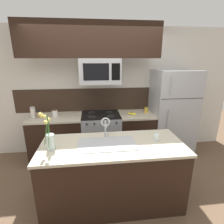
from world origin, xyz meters
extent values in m
plane|color=brown|center=(0.00, 0.00, 0.00)|extent=(10.00, 10.00, 0.00)
cube|color=silver|center=(0.30, 1.28, 1.30)|extent=(5.20, 0.10, 2.60)
cube|color=#332319|center=(0.00, 1.22, 1.15)|extent=(3.46, 0.01, 0.48)
cube|color=black|center=(-0.88, 0.90, 0.44)|extent=(1.00, 0.62, 0.88)
cube|color=beige|center=(-0.88, 0.90, 0.89)|extent=(1.03, 0.65, 0.03)
cube|color=black|center=(0.73, 0.90, 0.44)|extent=(0.69, 0.62, 0.88)
cube|color=beige|center=(0.73, 0.90, 0.89)|extent=(0.72, 0.65, 0.03)
cube|color=#A8AAAF|center=(0.00, 0.90, 0.46)|extent=(0.76, 0.62, 0.91)
cube|color=black|center=(0.00, 0.90, 0.92)|extent=(0.76, 0.62, 0.01)
cylinder|color=black|center=(-0.18, 0.76, 0.93)|extent=(0.15, 0.15, 0.01)
cylinder|color=black|center=(0.18, 0.76, 0.93)|extent=(0.15, 0.15, 0.01)
cylinder|color=black|center=(-0.18, 1.04, 0.93)|extent=(0.15, 0.15, 0.01)
cylinder|color=black|center=(0.18, 1.04, 0.93)|extent=(0.15, 0.15, 0.01)
cylinder|color=black|center=(-0.27, 0.58, 0.85)|extent=(0.03, 0.02, 0.03)
cylinder|color=black|center=(-0.14, 0.58, 0.85)|extent=(0.03, 0.02, 0.03)
cylinder|color=black|center=(0.00, 0.58, 0.85)|extent=(0.03, 0.02, 0.03)
cylinder|color=black|center=(0.14, 0.58, 0.85)|extent=(0.03, 0.02, 0.03)
cylinder|color=black|center=(0.27, 0.58, 0.85)|extent=(0.03, 0.02, 0.03)
cube|color=#A8AAAF|center=(0.00, 0.88, 1.77)|extent=(0.74, 0.40, 0.45)
cube|color=black|center=(-0.07, 0.68, 1.77)|extent=(0.45, 0.00, 0.29)
cube|color=black|center=(0.27, 0.68, 1.77)|extent=(0.15, 0.00, 0.29)
cube|color=black|center=(-0.16, 0.85, 2.29)|extent=(2.46, 0.34, 0.60)
cube|color=#A8AAAF|center=(1.49, 0.92, 0.89)|extent=(0.85, 0.72, 1.78)
cube|color=black|center=(1.49, 0.56, 1.28)|extent=(0.81, 0.00, 0.01)
cylinder|color=#99999E|center=(1.24, 0.54, 1.53)|extent=(0.01, 0.01, 0.32)
cylinder|color=#99999E|center=(1.24, 0.54, 0.75)|extent=(0.01, 0.01, 0.68)
cylinder|color=silver|center=(-1.28, 0.90, 1.00)|extent=(0.09, 0.09, 0.19)
cylinder|color=#B2B2B7|center=(-1.28, 0.90, 1.11)|extent=(0.09, 0.09, 0.02)
cylinder|color=#997F5B|center=(-1.17, 0.88, 0.97)|extent=(0.09, 0.09, 0.12)
cylinder|color=black|center=(-1.17, 0.88, 1.04)|extent=(0.09, 0.09, 0.01)
cylinder|color=silver|center=(-0.89, 0.92, 0.97)|extent=(0.11, 0.11, 0.12)
cylinder|color=#4C331E|center=(-0.89, 0.92, 1.04)|extent=(0.11, 0.11, 0.01)
ellipsoid|color=yellow|center=(0.62, 0.83, 0.93)|extent=(0.17, 0.10, 0.07)
ellipsoid|color=yellow|center=(0.62, 0.85, 0.93)|extent=(0.18, 0.06, 0.05)
ellipsoid|color=yellow|center=(0.63, 0.83, 0.93)|extent=(0.18, 0.06, 0.06)
ellipsoid|color=yellow|center=(0.63, 0.85, 0.93)|extent=(0.17, 0.10, 0.05)
cylinder|color=brown|center=(0.63, 0.84, 0.96)|extent=(0.02, 0.02, 0.03)
cylinder|color=gold|center=(0.95, 0.95, 0.97)|extent=(0.08, 0.08, 0.11)
cube|color=black|center=(0.09, -0.35, 0.44)|extent=(1.87, 0.77, 0.88)
cube|color=beige|center=(0.09, -0.35, 0.89)|extent=(1.90, 0.80, 0.03)
cube|color=#ADAFB5|center=(0.01, -0.35, 0.91)|extent=(0.76, 0.42, 0.01)
cube|color=#ADAFB5|center=(-0.16, -0.35, 0.84)|extent=(0.30, 0.32, 0.15)
cube|color=#ADAFB5|center=(0.19, -0.35, 0.84)|extent=(0.30, 0.32, 0.15)
cylinder|color=#B7BABF|center=(0.01, -0.10, 0.92)|extent=(0.04, 0.04, 0.02)
cylinder|color=#B7BABF|center=(0.01, -0.10, 1.04)|extent=(0.02, 0.02, 0.22)
torus|color=#B7BABF|center=(0.01, -0.15, 1.15)|extent=(0.13, 0.02, 0.13)
cylinder|color=#B7BABF|center=(0.01, -0.21, 1.12)|extent=(0.02, 0.02, 0.06)
cube|color=#B7BABF|center=(0.05, -0.10, 0.95)|extent=(0.07, 0.01, 0.01)
cylinder|color=silver|center=(0.69, -0.32, 0.96)|extent=(0.07, 0.07, 0.10)
cylinder|color=silver|center=(-0.69, -0.40, 1.01)|extent=(0.10, 0.10, 0.20)
cylinder|color=silver|center=(-0.69, -0.40, 0.95)|extent=(0.09, 0.09, 0.06)
cylinder|color=#386B2D|center=(-0.72, -0.39, 1.16)|extent=(0.08, 0.03, 0.37)
sphere|color=#EFE066|center=(-0.76, -0.37, 1.35)|extent=(0.05, 0.05, 0.05)
cylinder|color=#386B2D|center=(-0.69, -0.38, 1.13)|extent=(0.01, 0.04, 0.32)
sphere|color=#EFE066|center=(-0.69, -0.36, 1.29)|extent=(0.05, 0.05, 0.05)
cylinder|color=#386B2D|center=(-0.70, -0.41, 1.16)|extent=(0.03, 0.03, 0.38)
sphere|color=#EFE066|center=(-0.71, -0.43, 1.35)|extent=(0.04, 0.04, 0.04)
cylinder|color=#386B2D|center=(-0.69, -0.44, 1.13)|extent=(0.02, 0.08, 0.32)
sphere|color=#EFE066|center=(-0.69, -0.48, 1.30)|extent=(0.05, 0.05, 0.05)
cylinder|color=#386B2D|center=(-0.72, -0.40, 1.17)|extent=(0.08, 0.02, 0.40)
sphere|color=#EFE066|center=(-0.76, -0.41, 1.37)|extent=(0.05, 0.05, 0.05)
camera|label=1|loc=(-0.16, -2.41, 2.00)|focal=28.00mm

